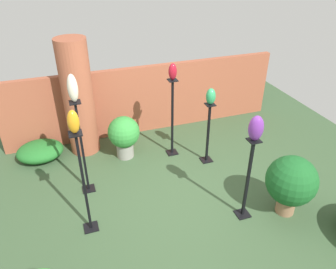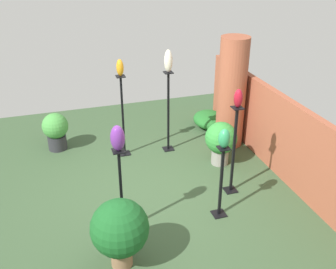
{
  "view_description": "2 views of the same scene",
  "coord_description": "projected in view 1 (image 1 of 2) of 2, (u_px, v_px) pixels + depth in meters",
  "views": [
    {
      "loc": [
        -1.57,
        -3.65,
        3.51
      ],
      "look_at": [
        -0.27,
        0.09,
        1.14
      ],
      "focal_mm": 35.0,
      "sensor_mm": 36.0,
      "label": 1
    },
    {
      "loc": [
        5.0,
        -1.36,
        3.73
      ],
      "look_at": [
        -0.27,
        0.3,
        0.94
      ],
      "focal_mm": 42.0,
      "sensor_mm": 36.0,
      "label": 2
    }
  ],
  "objects": [
    {
      "name": "pedestal_amber",
      "position": [
        85.0,
        188.0,
        4.26
      ],
      "size": [
        0.2,
        0.2,
        1.56
      ],
      "color": "black",
      "rests_on": "ground"
    },
    {
      "name": "foliage_bed_west",
      "position": [
        40.0,
        151.0,
        6.01
      ],
      "size": [
        0.83,
        0.69,
        0.33
      ],
      "primitive_type": "ellipsoid",
      "color": "#236B28",
      "rests_on": "ground"
    },
    {
      "name": "ground_plane",
      "position": [
        186.0,
        196.0,
        5.21
      ],
      "size": [
        8.0,
        8.0,
        0.0
      ],
      "primitive_type": "plane",
      "color": "#385133"
    },
    {
      "name": "art_vase_violet",
      "position": [
        256.0,
        128.0,
        4.1
      ],
      "size": [
        0.2,
        0.19,
        0.35
      ],
      "primitive_type": "ellipsoid",
      "color": "#6B2D8C",
      "rests_on": "pedestal_violet"
    },
    {
      "name": "pedestal_jade",
      "position": [
        208.0,
        136.0,
        5.78
      ],
      "size": [
        0.2,
        0.2,
        1.14
      ],
      "color": "black",
      "rests_on": "ground"
    },
    {
      "name": "brick_pillar",
      "position": [
        78.0,
        99.0,
        5.82
      ],
      "size": [
        0.54,
        0.54,
        2.14
      ],
      "primitive_type": "cylinder",
      "color": "#9E5138",
      "rests_on": "ground"
    },
    {
      "name": "art_vase_ruby",
      "position": [
        173.0,
        72.0,
        5.42
      ],
      "size": [
        0.14,
        0.13,
        0.28
      ],
      "primitive_type": "ellipsoid",
      "color": "maroon",
      "rests_on": "pedestal_ruby"
    },
    {
      "name": "art_vase_ivory",
      "position": [
        73.0,
        88.0,
        4.43
      ],
      "size": [
        0.14,
        0.15,
        0.41
      ],
      "primitive_type": "ellipsoid",
      "color": "beige",
      "rests_on": "pedestal_ivory"
    },
    {
      "name": "potted_plant_front_left",
      "position": [
        291.0,
        182.0,
        4.63
      ],
      "size": [
        0.73,
        0.73,
        0.95
      ],
      "color": "#936B4C",
      "rests_on": "ground"
    },
    {
      "name": "pedestal_violet",
      "position": [
        247.0,
        183.0,
        4.55
      ],
      "size": [
        0.2,
        0.2,
        1.3
      ],
      "color": "black",
      "rests_on": "ground"
    },
    {
      "name": "pedestal_ivory",
      "position": [
        83.0,
        152.0,
        4.97
      ],
      "size": [
        0.2,
        0.2,
        1.57
      ],
      "color": "black",
      "rests_on": "ground"
    },
    {
      "name": "art_vase_amber",
      "position": [
        73.0,
        122.0,
        3.75
      ],
      "size": [
        0.14,
        0.13,
        0.3
      ],
      "primitive_type": "ellipsoid",
      "color": "orange",
      "rests_on": "pedestal_amber"
    },
    {
      "name": "potted_plant_back_center",
      "position": [
        124.0,
        134.0,
        5.92
      ],
      "size": [
        0.58,
        0.58,
        0.81
      ],
      "color": "gray",
      "rests_on": "ground"
    },
    {
      "name": "art_vase_jade",
      "position": [
        211.0,
        96.0,
        5.39
      ],
      "size": [
        0.16,
        0.17,
        0.28
      ],
      "primitive_type": "ellipsoid",
      "color": "#2D9356",
      "rests_on": "pedestal_jade"
    },
    {
      "name": "brick_wall_back",
      "position": [
        146.0,
        99.0,
        6.68
      ],
      "size": [
        5.6,
        0.12,
        1.4
      ],
      "primitive_type": "cube",
      "color": "#9E5138",
      "rests_on": "ground"
    },
    {
      "name": "pedestal_ruby",
      "position": [
        172.0,
        121.0,
        5.9
      ],
      "size": [
        0.2,
        0.2,
        1.48
      ],
      "color": "black",
      "rests_on": "ground"
    }
  ]
}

